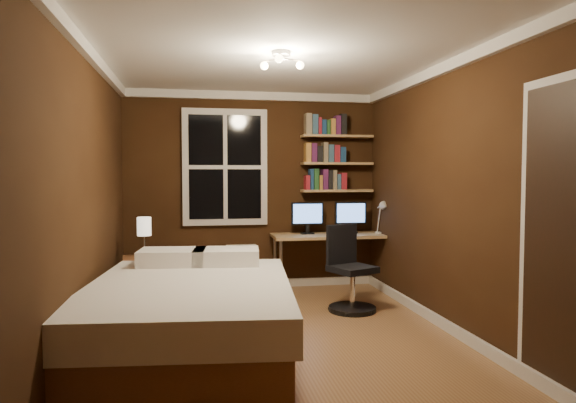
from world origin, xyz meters
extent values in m
plane|color=brown|center=(0.00, 0.00, 0.00)|extent=(4.20, 4.20, 0.00)
cube|color=black|center=(0.00, 2.10, 1.25)|extent=(3.20, 0.04, 2.50)
cube|color=black|center=(-1.60, 0.00, 1.25)|extent=(0.04, 4.20, 2.50)
cube|color=black|center=(1.60, 0.00, 1.25)|extent=(0.04, 4.20, 2.50)
cube|color=white|center=(0.00, 0.00, 2.50)|extent=(3.20, 4.20, 0.02)
cube|color=silver|center=(-0.35, 2.06, 1.55)|extent=(1.06, 0.06, 1.46)
cube|color=tan|center=(1.08, 1.98, 1.25)|extent=(0.92, 0.22, 0.03)
cube|color=tan|center=(1.08, 1.98, 1.60)|extent=(0.92, 0.22, 0.03)
cube|color=tan|center=(1.08, 1.98, 1.95)|extent=(0.92, 0.22, 0.03)
cube|color=brown|center=(-0.78, -0.31, 0.17)|extent=(1.70, 2.27, 0.34)
cube|color=silver|center=(-0.78, -0.31, 0.47)|extent=(1.80, 2.35, 0.26)
cube|color=white|center=(-0.95, 0.54, 0.67)|extent=(0.66, 0.49, 0.15)
cube|color=white|center=(-0.44, 0.49, 0.67)|extent=(0.66, 0.49, 0.15)
cube|color=brown|center=(-1.27, 1.27, 0.28)|extent=(0.51, 0.51, 0.56)
cube|color=beige|center=(-0.16, 1.99, 0.28)|extent=(0.38, 0.13, 0.57)
cube|color=tan|center=(0.96, 1.80, 0.69)|extent=(1.49, 0.56, 0.04)
cylinder|color=beige|center=(0.28, 1.56, 0.33)|extent=(0.04, 0.04, 0.67)
cylinder|color=beige|center=(1.65, 1.56, 0.33)|extent=(0.04, 0.04, 0.67)
cylinder|color=beige|center=(0.28, 2.04, 0.33)|extent=(0.04, 0.04, 0.67)
cylinder|color=beige|center=(1.65, 2.04, 0.33)|extent=(0.04, 0.04, 0.67)
cylinder|color=black|center=(0.91, 0.76, 0.03)|extent=(0.50, 0.50, 0.05)
cylinder|color=silver|center=(0.91, 0.76, 0.24)|extent=(0.06, 0.06, 0.37)
cube|color=black|center=(0.91, 0.76, 0.45)|extent=(0.54, 0.54, 0.07)
cube|color=black|center=(0.84, 0.93, 0.70)|extent=(0.38, 0.20, 0.43)
camera|label=1|loc=(-0.73, -4.43, 1.46)|focal=32.00mm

